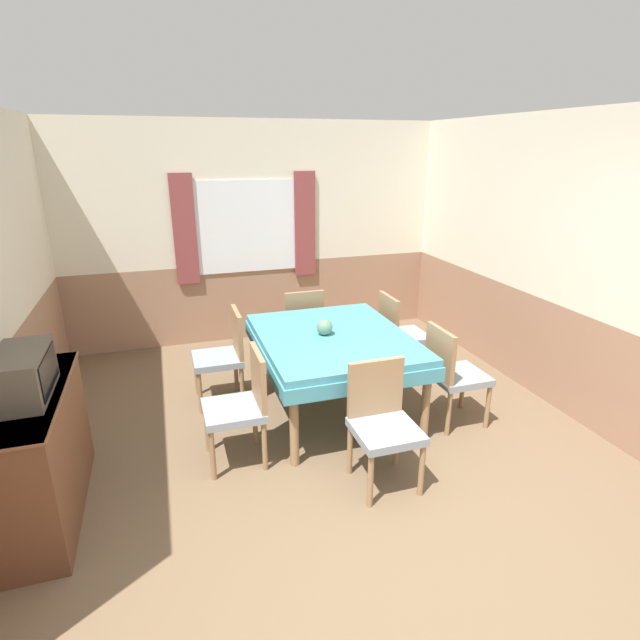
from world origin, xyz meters
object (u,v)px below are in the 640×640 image
(chair_right_near, at_px, (452,372))
(chair_right_far, at_px, (399,332))
(chair_left_near, at_px, (242,403))
(chair_head_window, at_px, (301,324))
(chair_left_far, at_px, (224,353))
(sideboard, at_px, (37,454))
(chair_head_near, at_px, (382,420))
(dining_table, at_px, (333,346))
(vase, at_px, (325,327))
(tv, at_px, (23,375))

(chair_right_near, bearing_deg, chair_right_far, -180.00)
(chair_left_near, distance_m, chair_head_window, 1.79)
(chair_left_far, bearing_deg, sideboard, 131.78)
(chair_head_near, distance_m, sideboard, 2.27)
(chair_left_near, relative_size, sideboard, 0.69)
(dining_table, xyz_separation_m, chair_left_far, (-0.90, 0.50, -0.16))
(dining_table, distance_m, chair_left_near, 1.04)
(chair_left_near, distance_m, chair_left_far, 1.00)
(chair_head_window, distance_m, vase, 1.08)
(chair_right_far, xyz_separation_m, sideboard, (-3.14, -1.20, -0.04))
(chair_left_near, xyz_separation_m, chair_left_far, (0.00, 1.00, 0.00))
(tv, bearing_deg, chair_head_near, -7.70)
(chair_head_near, distance_m, chair_right_far, 1.79)
(chair_head_window, relative_size, tv, 1.60)
(chair_right_near, height_order, chair_head_window, same)
(chair_right_far, bearing_deg, chair_head_near, -30.15)
(chair_head_near, height_order, sideboard, chair_head_near)
(chair_head_near, bearing_deg, vase, -86.09)
(chair_head_near, bearing_deg, dining_table, -90.00)
(chair_head_near, distance_m, chair_head_window, 2.10)
(dining_table, xyz_separation_m, sideboard, (-2.24, -0.70, -0.19))
(tv, distance_m, vase, 2.29)
(dining_table, bearing_deg, chair_head_window, 90.00)
(chair_right_near, height_order, sideboard, chair_right_near)
(chair_head_near, relative_size, chair_right_far, 1.00)
(dining_table, relative_size, chair_right_near, 1.79)
(chair_right_far, bearing_deg, sideboard, -69.09)
(dining_table, distance_m, sideboard, 2.36)
(dining_table, relative_size, tv, 2.86)
(chair_left_near, bearing_deg, sideboard, 98.41)
(chair_left_near, height_order, chair_left_far, same)
(chair_right_far, bearing_deg, chair_right_near, 0.00)
(chair_left_far, xyz_separation_m, tv, (-1.32, -1.25, 0.54))
(chair_head_window, bearing_deg, chair_left_near, -120.15)
(dining_table, xyz_separation_m, tv, (-2.22, -0.75, 0.38))
(dining_table, distance_m, chair_head_near, 1.06)
(chair_left_near, distance_m, chair_right_far, 2.06)
(chair_left_near, distance_m, tv, 1.44)
(dining_table, xyz_separation_m, chair_head_window, (0.00, 1.05, -0.16))
(chair_head_window, relative_size, vase, 6.21)
(chair_head_window, bearing_deg, tv, -140.97)
(chair_left_far, bearing_deg, vase, -119.94)
(chair_right_near, relative_size, vase, 6.21)
(dining_table, relative_size, chair_right_far, 1.79)
(chair_left_near, relative_size, chair_head_window, 1.00)
(sideboard, relative_size, vase, 8.97)
(chair_right_near, xyz_separation_m, tv, (-3.11, -0.25, 0.54))
(chair_left_near, xyz_separation_m, chair_right_far, (1.80, 1.00, 0.00))
(dining_table, distance_m, chair_right_far, 1.04)
(chair_right_near, bearing_deg, tv, -85.47)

